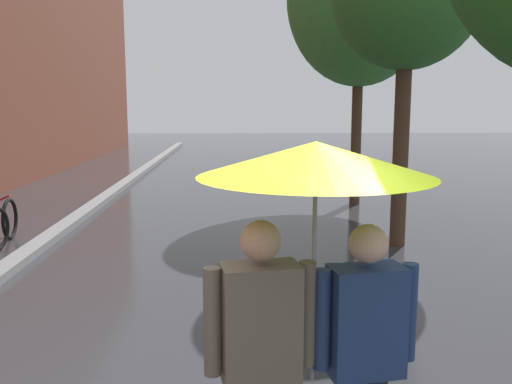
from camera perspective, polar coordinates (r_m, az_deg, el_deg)
name	(u,v)px	position (r m, az deg, el deg)	size (l,w,h in m)	color
kerb_strip	(101,200)	(13.28, -15.62, -0.84)	(0.30, 36.00, 0.12)	slate
couple_under_umbrella	(314,266)	(2.94, 5.98, -7.54)	(1.22, 1.22, 2.09)	#1E233D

